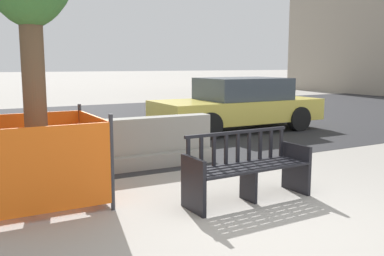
% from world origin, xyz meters
% --- Properties ---
extents(ground_plane, '(200.00, 200.00, 0.00)m').
position_xyz_m(ground_plane, '(0.00, 0.00, 0.00)').
color(ground_plane, gray).
extents(street_asphalt, '(120.00, 12.00, 0.01)m').
position_xyz_m(street_asphalt, '(0.00, 8.70, 0.00)').
color(street_asphalt, '#28282B').
rests_on(street_asphalt, ground).
extents(street_bench, '(1.70, 0.57, 0.88)m').
position_xyz_m(street_bench, '(0.33, 0.90, 0.40)').
color(street_bench, black).
rests_on(street_bench, ground).
extents(jersey_barrier_centre, '(2.01, 0.72, 0.84)m').
position_xyz_m(jersey_barrier_centre, '(0.12, 3.30, 0.34)').
color(jersey_barrier_centre, gray).
rests_on(jersey_barrier_centre, ground).
extents(construction_fence, '(1.49, 1.49, 1.16)m').
position_xyz_m(construction_fence, '(-2.03, 2.10, 0.58)').
color(construction_fence, '#2D2D33').
rests_on(construction_fence, ground).
extents(car_taxi_near, '(4.43, 1.97, 1.38)m').
position_xyz_m(car_taxi_near, '(3.65, 5.85, 0.69)').
color(car_taxi_near, '#DBC64C').
rests_on(car_taxi_near, ground).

